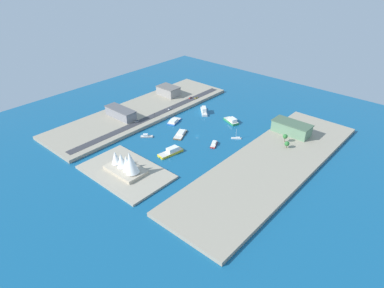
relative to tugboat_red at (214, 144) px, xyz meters
The scene contains 23 objects.
ground_plane 26.04m from the tugboat_red, ahead, with size 440.00×440.00×0.00m, color #145684.
quay_west 63.09m from the tugboat_red, behind, with size 70.00×240.00×3.47m, color #9E937F.
quay_east 114.50m from the tugboat_red, ahead, with size 70.00×240.00×3.47m, color #9E937F.
peninsula_point 95.20m from the tugboat_red, 72.55° to the left, with size 81.10×51.11×2.00m, color #A89E89.
road_strip 91.73m from the tugboat_red, ahead, with size 9.11×228.00×0.15m, color #38383D.
tugboat_red is the anchor object (origin of this frame).
sailboat_small_white 28.07m from the tugboat_red, 110.16° to the right, with size 9.77×8.44×11.72m.
ferry_white_commuter 78.36m from the tugboat_red, 42.91° to the right, with size 21.59×21.42×7.77m.
yacht_sleek_gray 72.58m from the tugboat_red, 28.17° to the left, with size 12.07×11.59×3.72m.
ferry_green_doubledeck 57.00m from the tugboat_red, 72.58° to the right, with size 22.27×15.11×5.86m.
ferry_yellow_fast 45.74m from the tugboat_red, 62.26° to the left, with size 12.43×27.67×6.19m.
barge_flat_brown 41.03m from the tugboat_red, ahead, with size 17.73×24.32×2.96m.
catamaran_blue 67.93m from the tugboat_red, ahead, with size 15.31×21.65×3.64m.
terminal_long_green 85.49m from the tugboat_red, 125.38° to the right, with size 40.45×18.41×12.39m.
carpark_squat_concrete 138.38m from the tugboat_red, 25.64° to the right, with size 28.75×19.21×11.81m.
warehouse_low_gray 120.45m from the tugboat_red, 12.18° to the left, with size 41.22×14.86×10.83m.
taxi_yellow_cab 116.84m from the tugboat_red, 40.31° to the right, with size 2.04×4.44×1.44m.
sedan_silver 96.12m from the tugboat_red, 13.07° to the left, with size 2.14×4.72×1.75m.
van_white 93.95m from the tugboat_red, 16.86° to the right, with size 2.02×4.65×1.57m.
pickup_red 117.91m from the tugboat_red, 36.68° to the right, with size 2.14×4.92×1.52m.
traffic_light_waterfront 86.15m from the tugboat_red, ahead, with size 0.36×0.36×6.50m.
opera_landmark 95.15m from the tugboat_red, 73.52° to the left, with size 37.06×21.71×23.73m.
park_tree_cluster 71.91m from the tugboat_red, 142.79° to the right, with size 12.08×14.49×8.57m.
Camera 1 is at (-205.70, 241.38, 174.42)m, focal length 31.64 mm.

